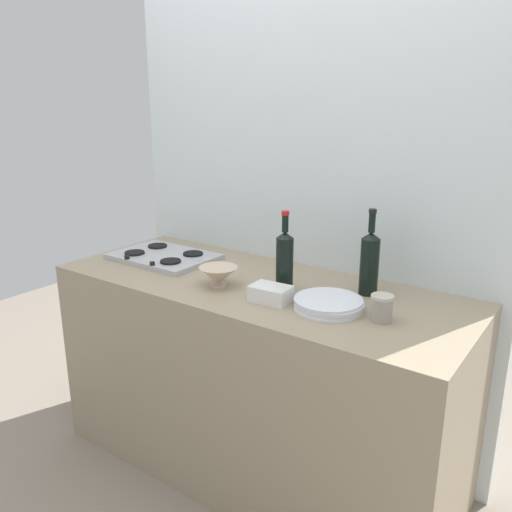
{
  "coord_description": "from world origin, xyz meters",
  "views": [
    {
      "loc": [
        1.21,
        -1.7,
        1.64
      ],
      "look_at": [
        0.0,
        0.0,
        1.02
      ],
      "focal_mm": 36.74,
      "sensor_mm": 36.0,
      "label": 1
    }
  ],
  "objects_px": {
    "stovetop_hob": "(164,256)",
    "wine_bottle_leftmost": "(285,259)",
    "butter_dish": "(271,294)",
    "condiment_jar_front": "(382,308)",
    "wine_bottle_mid_left": "(370,262)",
    "mixing_bowl": "(218,276)",
    "plate_stack": "(329,304)"
  },
  "relations": [
    {
      "from": "stovetop_hob",
      "to": "wine_bottle_leftmost",
      "type": "xyz_separation_m",
      "value": [
        0.71,
        -0.03,
        0.12
      ]
    },
    {
      "from": "butter_dish",
      "to": "condiment_jar_front",
      "type": "relative_size",
      "value": 1.61
    },
    {
      "from": "wine_bottle_leftmost",
      "to": "butter_dish",
      "type": "distance_m",
      "value": 0.17
    },
    {
      "from": "stovetop_hob",
      "to": "wine_bottle_leftmost",
      "type": "height_order",
      "value": "wine_bottle_leftmost"
    },
    {
      "from": "wine_bottle_leftmost",
      "to": "wine_bottle_mid_left",
      "type": "xyz_separation_m",
      "value": [
        0.29,
        0.16,
        0.0
      ]
    },
    {
      "from": "butter_dish",
      "to": "wine_bottle_mid_left",
      "type": "bearing_deg",
      "value": 47.65
    },
    {
      "from": "mixing_bowl",
      "to": "condiment_jar_front",
      "type": "relative_size",
      "value": 1.71
    },
    {
      "from": "wine_bottle_mid_left",
      "to": "condiment_jar_front",
      "type": "xyz_separation_m",
      "value": [
        0.15,
        -0.22,
        -0.09
      ]
    },
    {
      "from": "stovetop_hob",
      "to": "wine_bottle_leftmost",
      "type": "relative_size",
      "value": 1.48
    },
    {
      "from": "stovetop_hob",
      "to": "wine_bottle_mid_left",
      "type": "xyz_separation_m",
      "value": [
        1.01,
        0.13,
        0.12
      ]
    },
    {
      "from": "mixing_bowl",
      "to": "stovetop_hob",
      "type": "bearing_deg",
      "value": 162.63
    },
    {
      "from": "plate_stack",
      "to": "butter_dish",
      "type": "height_order",
      "value": "butter_dish"
    },
    {
      "from": "condiment_jar_front",
      "to": "wine_bottle_leftmost",
      "type": "bearing_deg",
      "value": 171.52
    },
    {
      "from": "wine_bottle_leftmost",
      "to": "condiment_jar_front",
      "type": "distance_m",
      "value": 0.46
    },
    {
      "from": "stovetop_hob",
      "to": "wine_bottle_mid_left",
      "type": "bearing_deg",
      "value": 7.39
    },
    {
      "from": "wine_bottle_mid_left",
      "to": "mixing_bowl",
      "type": "relative_size",
      "value": 2.13
    },
    {
      "from": "condiment_jar_front",
      "to": "stovetop_hob",
      "type": "bearing_deg",
      "value": 175.43
    },
    {
      "from": "stovetop_hob",
      "to": "butter_dish",
      "type": "xyz_separation_m",
      "value": [
        0.74,
        -0.16,
        0.02
      ]
    },
    {
      "from": "wine_bottle_mid_left",
      "to": "wine_bottle_leftmost",
      "type": "bearing_deg",
      "value": -151.99
    },
    {
      "from": "stovetop_hob",
      "to": "mixing_bowl",
      "type": "xyz_separation_m",
      "value": [
        0.46,
        -0.15,
        0.03
      ]
    },
    {
      "from": "stovetop_hob",
      "to": "butter_dish",
      "type": "distance_m",
      "value": 0.76
    },
    {
      "from": "stovetop_hob",
      "to": "condiment_jar_front",
      "type": "distance_m",
      "value": 1.16
    },
    {
      "from": "wine_bottle_mid_left",
      "to": "stovetop_hob",
      "type": "bearing_deg",
      "value": -172.61
    },
    {
      "from": "butter_dish",
      "to": "stovetop_hob",
      "type": "bearing_deg",
      "value": 167.45
    },
    {
      "from": "stovetop_hob",
      "to": "condiment_jar_front",
      "type": "xyz_separation_m",
      "value": [
        1.16,
        -0.09,
        0.03
      ]
    },
    {
      "from": "wine_bottle_leftmost",
      "to": "mixing_bowl",
      "type": "bearing_deg",
      "value": -154.31
    },
    {
      "from": "stovetop_hob",
      "to": "mixing_bowl",
      "type": "distance_m",
      "value": 0.49
    },
    {
      "from": "stovetop_hob",
      "to": "plate_stack",
      "type": "xyz_separation_m",
      "value": [
        0.96,
        -0.11,
        0.01
      ]
    },
    {
      "from": "butter_dish",
      "to": "mixing_bowl",
      "type": "bearing_deg",
      "value": 176.04
    },
    {
      "from": "plate_stack",
      "to": "wine_bottle_mid_left",
      "type": "height_order",
      "value": "wine_bottle_mid_left"
    },
    {
      "from": "mixing_bowl",
      "to": "butter_dish",
      "type": "height_order",
      "value": "mixing_bowl"
    },
    {
      "from": "plate_stack",
      "to": "butter_dish",
      "type": "xyz_separation_m",
      "value": [
        -0.22,
        -0.06,
        0.01
      ]
    }
  ]
}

